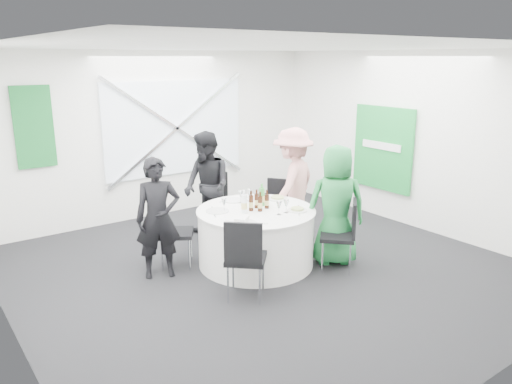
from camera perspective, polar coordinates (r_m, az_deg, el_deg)
floor at (r=6.63m, az=1.03°, el=-8.74°), size 6.00×6.00×0.00m
ceiling at (r=6.06m, az=1.17°, el=16.24°), size 6.00×6.00×0.00m
wall_back at (r=8.73m, az=-11.01°, el=6.42°), size 6.00×0.00×6.00m
wall_front at (r=4.30m, az=26.18°, el=-3.86°), size 6.00×0.00×6.00m
wall_left at (r=5.03m, az=-27.22°, el=-1.38°), size 0.00×6.00×6.00m
wall_right at (r=8.34m, az=17.80°, el=5.57°), size 0.00×6.00×6.00m
window_panel at (r=8.82m, az=-9.16°, el=7.25°), size 2.60×0.03×1.60m
window_brace_a at (r=8.78m, az=-9.03°, el=7.22°), size 2.63×0.05×1.84m
window_brace_b at (r=8.78m, az=-9.03°, el=7.22°), size 2.63×0.05×1.84m
green_banner at (r=8.01m, az=-24.05°, el=6.79°), size 0.55×0.04×1.20m
green_sign at (r=8.68m, az=14.28°, el=4.84°), size 0.05×1.20×1.40m
banquet_table at (r=6.64m, az=0.00°, el=-5.17°), size 1.56×1.56×0.76m
chair_back at (r=7.66m, az=-4.34°, el=-0.93°), size 0.50×0.51×0.97m
chair_back_left at (r=6.61m, az=-9.89°, el=-3.89°), size 0.60×0.59×0.94m
chair_back_right at (r=7.55m, az=2.49°, el=-1.44°), size 0.58×0.57×0.91m
chair_front_right at (r=6.49m, az=10.05°, el=-4.30°), size 0.60×0.60×0.94m
chair_front_left at (r=5.60m, az=-1.30°, el=-7.04°), size 0.62×0.63×0.97m
person_man_back_left at (r=6.29m, az=-11.13°, el=-2.96°), size 0.65×0.53×1.52m
person_man_back at (r=7.46m, az=-5.63°, el=0.61°), size 0.45×0.81×1.64m
person_woman_pink at (r=7.50m, az=4.21°, el=0.92°), size 1.20×0.93×1.69m
person_woman_green at (r=6.64m, az=9.13°, el=-1.51°), size 0.94×0.86×1.61m
plate_back at (r=6.92m, az=-2.66°, el=-0.94°), size 0.29×0.29×0.01m
plate_back_left at (r=6.46m, az=-4.45°, el=-2.17°), size 0.30×0.30×0.01m
plate_back_right at (r=7.00m, az=2.48°, el=-0.69°), size 0.28×0.28×0.04m
plate_front_right at (r=6.49m, az=4.73°, el=-2.02°), size 0.26×0.26×0.04m
plate_front_left at (r=5.96m, az=-1.27°, el=-3.61°), size 0.30×0.30×0.01m
napkin at (r=6.01m, az=-1.64°, el=-3.13°), size 0.24×0.23×0.05m
beer_bottle_a at (r=6.44m, az=-0.57°, el=-1.29°), size 0.06×0.06×0.27m
beer_bottle_b at (r=6.57m, az=0.07°, el=-1.02°), size 0.06×0.06×0.25m
beer_bottle_c at (r=6.55m, az=1.25°, el=-1.09°), size 0.06×0.06×0.25m
beer_bottle_d at (r=6.42m, az=0.47°, el=-1.35°), size 0.06×0.06×0.26m
green_water_bottle at (r=6.65m, az=0.66°, el=-0.58°), size 0.08×0.08×0.30m
clear_water_bottle at (r=6.35m, az=-1.36°, el=-1.38°), size 0.08×0.08×0.30m
wine_glass_a at (r=6.78m, az=-1.77°, el=-0.24°), size 0.07×0.07×0.17m
wine_glass_b at (r=6.87m, az=-0.80°, el=-0.04°), size 0.07×0.07×0.17m
wine_glass_c at (r=6.42m, az=-3.68°, el=-1.17°), size 0.07×0.07×0.17m
wine_glass_d at (r=6.28m, az=2.63°, el=-1.51°), size 0.07×0.07×0.17m
wine_glass_e at (r=6.37m, az=3.48°, el=-1.30°), size 0.07×0.07×0.17m
fork_a at (r=6.08m, az=-3.26°, el=-3.29°), size 0.10×0.13×0.01m
knife_a at (r=5.97m, az=0.70°, el=-3.63°), size 0.11×0.12×0.01m
fork_b at (r=7.04m, az=-1.40°, el=-0.69°), size 0.15×0.02×0.01m
knife_b at (r=6.88m, az=-3.64°, el=-1.09°), size 0.15×0.03×0.01m
fork_c at (r=6.59m, az=-5.00°, el=-1.87°), size 0.08×0.14×0.01m
knife_c at (r=6.29m, az=-4.73°, el=-2.68°), size 0.08×0.14×0.01m
fork_d at (r=6.94m, az=3.14°, el=-0.95°), size 0.09×0.14×0.01m
knife_d at (r=7.06m, az=0.78°, el=-0.65°), size 0.08×0.14×0.01m
fork_e at (r=6.36m, az=4.93°, el=-2.50°), size 0.10×0.13×0.01m
knife_e at (r=6.65m, az=4.87°, el=-1.71°), size 0.11×0.12×0.01m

